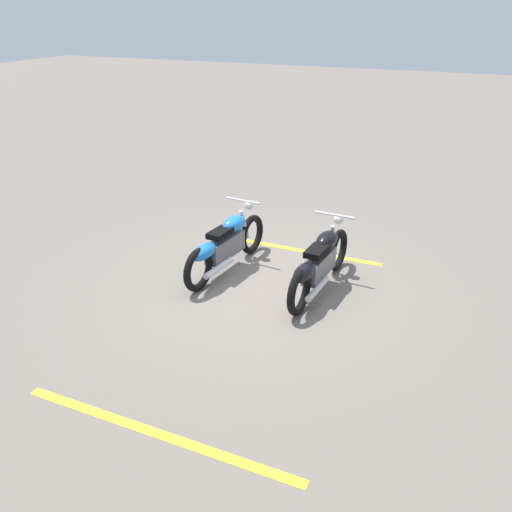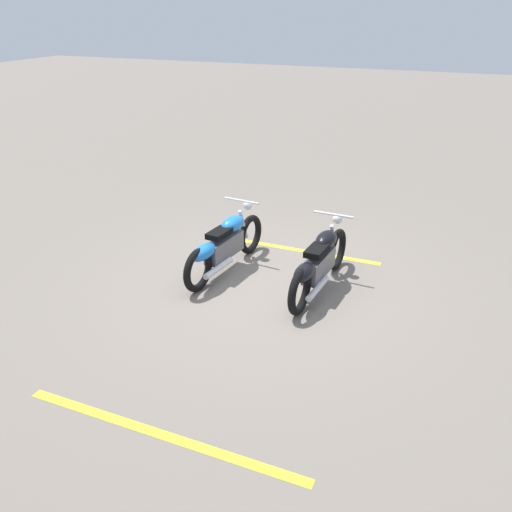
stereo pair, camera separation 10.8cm
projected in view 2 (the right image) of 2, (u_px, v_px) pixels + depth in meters
ground_plane at (268, 282)px, 8.48m from camera, size 60.00×60.00×0.00m
motorcycle_bright_foreground at (224, 245)px, 8.62m from camera, size 2.23×0.62×1.04m
motorcycle_dark_foreground at (319, 263)px, 8.04m from camera, size 2.23×0.62×1.04m
parking_stripe_near at (289, 248)px, 9.63m from camera, size 0.15×3.20×0.01m
parking_stripe_mid at (160, 434)px, 5.50m from camera, size 0.15×3.20×0.01m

